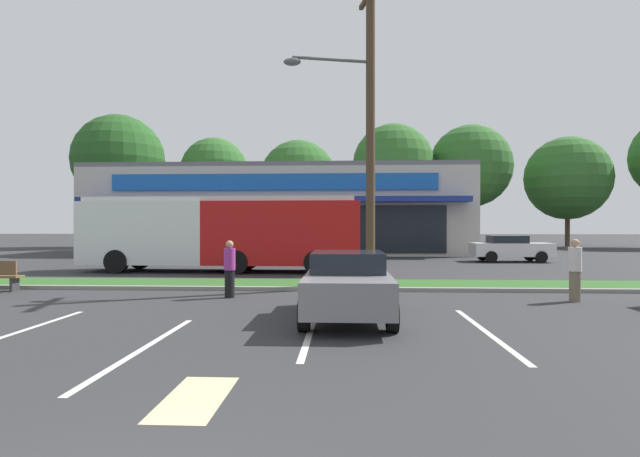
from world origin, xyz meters
The scene contains 21 objects.
grass_median centered at (0.00, 14.00, 0.06)m, with size 56.00×2.20×0.12m, color #2D5B23.
curb_lip centered at (0.00, 12.78, 0.06)m, with size 56.00×0.24×0.12m, color gray.
parking_stripe_0 centered at (-4.34, 6.34, 0.00)m, with size 0.12×4.80×0.01m, color silver.
parking_stripe_1 centered at (-1.47, 5.41, 0.00)m, with size 0.12×4.80×0.01m, color silver.
parking_stripe_2 centered at (1.17, 6.98, 0.00)m, with size 0.12×4.80×0.01m, color silver.
parking_stripe_3 centered at (4.50, 6.97, 0.00)m, with size 0.12×4.80×0.01m, color silver.
lot_arrow centered at (0.08, 3.08, 0.00)m, with size 0.70×1.60×0.01m, color beige.
storefront_building centered at (-2.91, 35.06, 3.14)m, with size 26.89×11.46×6.27m.
tree_far_left centered at (-19.26, 43.11, 8.15)m, with size 8.36×8.36×12.34m.
tree_left centered at (-11.03, 46.11, 7.35)m, with size 6.60×6.60×10.66m.
tree_mid_left centered at (-2.72, 46.07, 6.63)m, with size 7.43×7.43×10.35m.
tree_mid centered at (6.32, 44.43, 7.74)m, with size 7.52×7.52×11.51m.
tree_mid_right centered at (13.79, 45.82, 7.70)m, with size 7.81×7.81×11.62m.
tree_right centered at (23.18, 46.60, 6.57)m, with size 7.95×7.95×10.55m.
utility_pole centered at (2.53, 13.89, 5.49)m, with size 3.16×2.37×10.29m.
city_bus centered at (-3.57, 19.11, 1.77)m, with size 12.16×2.83×3.25m.
car_0 centered at (1.89, 8.18, 0.75)m, with size 1.89×4.16×1.44m.
car_2 centered at (-0.65, 25.56, 0.78)m, with size 4.46×1.99×1.51m.
car_3 centered at (11.06, 25.82, 0.77)m, with size 4.30×1.92×1.47m.
pedestrian_near_bench centered at (7.93, 10.94, 0.84)m, with size 0.34×0.34×1.66m.
pedestrian_by_pole centered at (-1.40, 11.20, 0.80)m, with size 0.32×0.32×1.60m.
Camera 1 is at (1.83, -2.67, 2.01)m, focal length 28.18 mm.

